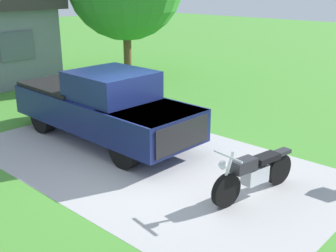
# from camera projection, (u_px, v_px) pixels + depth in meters

# --- Properties ---
(ground_plane) EXTENTS (80.00, 80.00, 0.00)m
(ground_plane) POSITION_uv_depth(u_px,v_px,m) (148.00, 161.00, 9.91)
(ground_plane) COLOR #458B31
(driveway_pad) EXTENTS (5.13, 8.92, 0.01)m
(driveway_pad) POSITION_uv_depth(u_px,v_px,m) (148.00, 161.00, 9.91)
(driveway_pad) COLOR #A5A5A5
(driveway_pad) RESTS_ON ground
(motorcycle) EXTENTS (2.20, 0.74, 1.09)m
(motorcycle) POSITION_uv_depth(u_px,v_px,m) (254.00, 173.00, 8.19)
(motorcycle) COLOR black
(motorcycle) RESTS_ON ground
(pickup_truck) EXTENTS (2.11, 5.67, 1.90)m
(pickup_truck) POSITION_uv_depth(u_px,v_px,m) (102.00, 105.00, 11.04)
(pickup_truck) COLOR black
(pickup_truck) RESTS_ON ground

